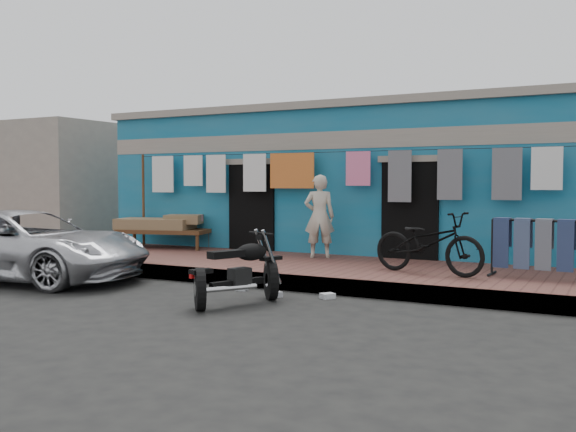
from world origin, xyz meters
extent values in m
plane|color=black|center=(0.00, 0.00, 0.00)|extent=(80.00, 80.00, 0.00)
cube|color=brown|center=(0.00, 3.00, 0.12)|extent=(28.00, 3.00, 0.25)
cube|color=gray|center=(0.00, 1.55, 0.12)|extent=(28.00, 0.10, 0.25)
cube|color=#0E658E|center=(0.00, 7.00, 1.60)|extent=(12.00, 5.00, 3.20)
cube|color=#9E9384|center=(0.00, 4.56, 2.55)|extent=(12.00, 0.14, 0.35)
cube|color=#9E9384|center=(0.00, 7.00, 3.28)|extent=(12.20, 5.20, 0.16)
cube|color=black|center=(-2.20, 4.48, 1.05)|extent=(1.10, 0.10, 2.10)
cube|color=black|center=(1.30, 4.48, 1.05)|extent=(1.10, 0.10, 2.10)
cube|color=#9E9384|center=(-11.00, 7.00, 1.70)|extent=(6.00, 5.00, 3.40)
cylinder|color=brown|center=(-5.00, 4.25, 1.30)|extent=(0.06, 0.06, 2.10)
cylinder|color=black|center=(0.00, 4.25, 2.30)|extent=(10.00, 0.01, 0.01)
cube|color=silver|center=(-4.42, 4.25, 1.89)|extent=(0.60, 0.02, 0.82)
cube|color=silver|center=(-3.57, 4.25, 1.96)|extent=(0.50, 0.02, 0.67)
cube|color=silver|center=(-2.96, 4.25, 1.89)|extent=(0.50, 0.02, 0.82)
cube|color=silver|center=(-1.99, 4.25, 1.91)|extent=(0.55, 0.02, 0.79)
cube|color=#CC4C26|center=(-1.11, 4.25, 1.94)|extent=(1.00, 0.02, 0.72)
cube|color=pink|center=(0.33, 4.25, 1.97)|extent=(0.50, 0.02, 0.66)
cube|color=slate|center=(1.17, 4.25, 1.82)|extent=(0.45, 0.02, 0.96)
cube|color=slate|center=(2.10, 4.25, 1.84)|extent=(0.45, 0.02, 0.91)
cube|color=slate|center=(3.09, 4.25, 1.85)|extent=(0.50, 0.02, 0.90)
cube|color=silver|center=(3.73, 4.25, 1.94)|extent=(0.50, 0.02, 0.72)
imported|color=silver|center=(-4.30, 0.33, 0.63)|extent=(4.77, 2.77, 1.26)
imported|color=beige|center=(-0.30, 3.86, 1.05)|extent=(0.68, 0.59, 1.60)
imported|color=black|center=(2.16, 2.70, 0.86)|extent=(1.98, 1.06, 1.22)
cube|color=silver|center=(-0.41, 1.20, 0.04)|extent=(0.19, 0.15, 0.08)
cube|color=silver|center=(0.37, 0.94, 0.04)|extent=(0.19, 0.20, 0.08)
cube|color=silver|center=(1.08, 1.20, 0.04)|extent=(0.24, 0.25, 0.08)
camera|label=1|loc=(4.94, -7.31, 1.70)|focal=40.00mm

